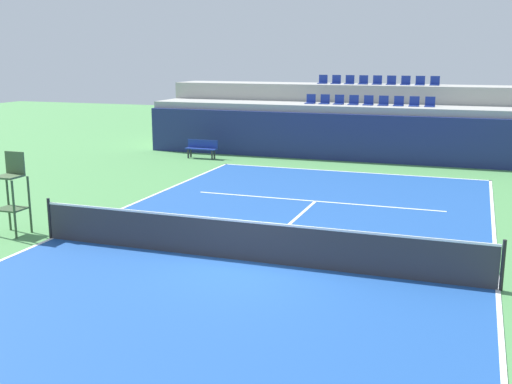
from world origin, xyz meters
The scene contains 15 objects.
ground_plane centered at (0.00, 0.00, 0.00)m, with size 80.00×80.00×0.00m, color #4C8C4C.
court_surface centered at (0.00, 0.00, 0.01)m, with size 11.00×24.00×0.01m, color #1E4C99.
baseline_far centered at (0.00, 11.95, 0.01)m, with size 11.00×0.10×0.00m, color white.
sideline_left centered at (-5.45, 0.00, 0.01)m, with size 0.10×24.00×0.00m, color white.
sideline_right centered at (5.45, 0.00, 0.01)m, with size 0.10×24.00×0.00m, color white.
service_line_far centered at (0.00, 6.40, 0.01)m, with size 8.26×0.10×0.00m, color white.
centre_service_line centered at (0.00, 3.20, 0.01)m, with size 0.10×6.40×0.00m, color white.
back_wall centered at (0.00, 14.66, 1.05)m, with size 20.92×0.30×2.11m, color navy.
stands_tier_lower centered at (0.00, 16.01, 1.21)m, with size 20.92×2.40×2.43m, color #9E9E99.
stands_tier_upper centered at (0.00, 18.41, 1.63)m, with size 20.92×2.40×3.26m, color #9E9E99.
seating_row_lower centered at (0.00, 16.10, 2.55)m, with size 5.95×0.44×0.44m.
seating_row_upper centered at (0.00, 18.50, 3.39)m, with size 5.95×0.44×0.44m.
tennis_net centered at (0.00, 0.00, 0.51)m, with size 11.08×0.08×1.07m.
umpire_chair centered at (-6.70, 0.06, 1.19)m, with size 0.76×0.66×2.20m.
player_bench centered at (-7.12, 13.11, 0.51)m, with size 1.50×0.40×0.85m.
Camera 1 is at (4.79, -12.91, 4.70)m, focal length 43.62 mm.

